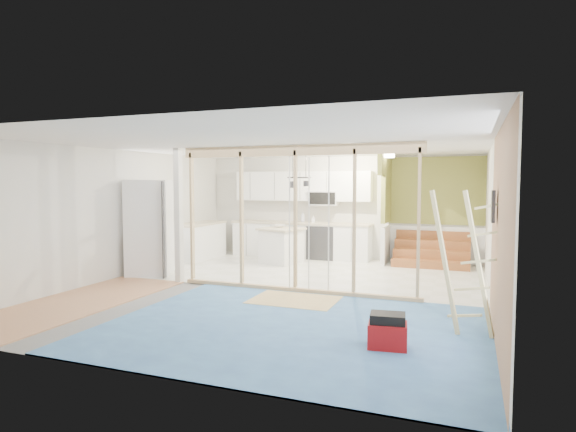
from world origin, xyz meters
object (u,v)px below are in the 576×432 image
at_px(toolbox, 388,332).
at_px(ladder, 466,262).
at_px(fridge, 150,228).
at_px(island, 281,246).

height_order(toolbox, ladder, ladder).
height_order(fridge, ladder, fridge).
distance_m(toolbox, ladder, 1.41).
distance_m(fridge, ladder, 6.52).
relative_size(fridge, island, 1.83).
bearing_deg(ladder, fridge, -175.54).
bearing_deg(toolbox, island, 116.18).
xyz_separation_m(fridge, island, (2.06, 2.25, -0.57)).
bearing_deg(toolbox, fridge, 145.34).
height_order(island, ladder, ladder).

